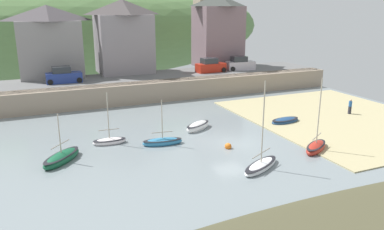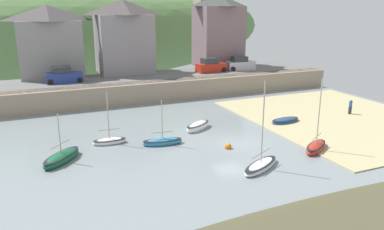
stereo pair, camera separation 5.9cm
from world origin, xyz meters
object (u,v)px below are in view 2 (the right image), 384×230
(waterfront_building_right, at_px, (218,31))
(sailboat_tall_mast, at_px, (62,158))
(motorboat_with_cabin, at_px, (316,147))
(person_on_slipway, at_px, (350,106))
(fishing_boat_green, at_px, (162,142))
(waterfront_building_left, at_px, (50,41))
(parked_car_by_wall, at_px, (211,66))
(church_with_spire, at_px, (205,15))
(sailboat_blue_trim, at_px, (261,165))
(sailboat_far_left, at_px, (285,121))
(parked_car_end_of_row, at_px, (240,64))
(parked_car_near_slipway, at_px, (64,76))
(mooring_buoy, at_px, (228,146))
(waterfront_building_centre, at_px, (124,36))
(dinghy_open_wooden, at_px, (198,126))
(rowboat_small_beached, at_px, (110,141))

(waterfront_building_right, distance_m, sailboat_tall_mast, 35.48)
(motorboat_with_cabin, height_order, person_on_slipway, motorboat_with_cabin)
(fishing_boat_green, bearing_deg, waterfront_building_left, 113.91)
(sailboat_tall_mast, xyz_separation_m, parked_car_by_wall, (21.81, 19.32, 2.91))
(fishing_boat_green, distance_m, parked_car_by_wall, 23.44)
(church_with_spire, height_order, sailboat_blue_trim, church_with_spire)
(sailboat_far_left, xyz_separation_m, motorboat_with_cabin, (-2.37, -7.26, 0.08))
(parked_car_end_of_row, bearing_deg, fishing_boat_green, -127.78)
(waterfront_building_left, height_order, fishing_boat_green, waterfront_building_left)
(parked_car_near_slipway, relative_size, parked_car_end_of_row, 0.96)
(person_on_slipway, bearing_deg, mooring_buoy, -167.37)
(parked_car_near_slipway, bearing_deg, sailboat_tall_mast, -96.75)
(sailboat_blue_trim, relative_size, motorboat_with_cabin, 1.07)
(waterfront_building_centre, relative_size, dinghy_open_wooden, 2.86)
(sailboat_tall_mast, height_order, dinghy_open_wooden, sailboat_tall_mast)
(sailboat_tall_mast, bearing_deg, dinghy_open_wooden, -35.99)
(sailboat_blue_trim, bearing_deg, motorboat_with_cabin, -16.81)
(motorboat_with_cabin, distance_m, rowboat_small_beached, 17.11)
(sailboat_blue_trim, relative_size, person_on_slipway, 4.05)
(waterfront_building_right, bearing_deg, motorboat_with_cabin, -101.68)
(dinghy_open_wooden, bearing_deg, person_on_slipway, -37.72)
(sailboat_blue_trim, xyz_separation_m, parked_car_by_wall, (8.80, 26.38, 2.96))
(waterfront_building_left, bearing_deg, dinghy_open_wooden, -61.40)
(church_with_spire, bearing_deg, motorboat_with_cabin, -99.72)
(waterfront_building_centre, relative_size, motorboat_with_cabin, 1.59)
(motorboat_with_cabin, relative_size, mooring_buoy, 10.93)
(sailboat_far_left, bearing_deg, parked_car_near_slipway, 129.94)
(dinghy_open_wooden, relative_size, parked_car_near_slipway, 0.83)
(waterfront_building_centre, xyz_separation_m, sailboat_far_left, (10.62, -22.33, -7.13))
(waterfront_building_left, height_order, waterfront_building_centre, waterfront_building_centre)
(church_with_spire, distance_m, sailboat_tall_mast, 38.53)
(waterfront_building_left, height_order, waterfront_building_right, waterfront_building_right)
(church_with_spire, xyz_separation_m, fishing_boat_green, (-16.69, -27.33, -9.71))
(sailboat_tall_mast, distance_m, mooring_buoy, 13.06)
(fishing_boat_green, distance_m, motorboat_with_cabin, 12.60)
(dinghy_open_wooden, distance_m, parked_car_end_of_row, 21.62)
(parked_car_end_of_row, bearing_deg, mooring_buoy, -115.63)
(sailboat_blue_trim, bearing_deg, waterfront_building_left, 82.09)
(waterfront_building_left, distance_m, sailboat_blue_trim, 33.71)
(sailboat_tall_mast, height_order, motorboat_with_cabin, motorboat_with_cabin)
(parked_car_end_of_row, bearing_deg, parked_car_by_wall, -173.43)
(sailboat_far_left, height_order, rowboat_small_beached, rowboat_small_beached)
(sailboat_tall_mast, bearing_deg, motorboat_with_cabin, -66.53)
(waterfront_building_centre, xyz_separation_m, motorboat_with_cabin, (8.25, -29.60, -7.05))
(sailboat_far_left, height_order, person_on_slipway, person_on_slipway)
(church_with_spire, xyz_separation_m, parked_car_by_wall, (-3.04, -8.50, -6.75))
(motorboat_with_cabin, bearing_deg, sailboat_far_left, 39.94)
(dinghy_open_wooden, distance_m, parked_car_by_wall, 18.90)
(waterfront_building_left, distance_m, sailboat_tall_mast, 24.78)
(church_with_spire, bearing_deg, parked_car_near_slipway, -159.40)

